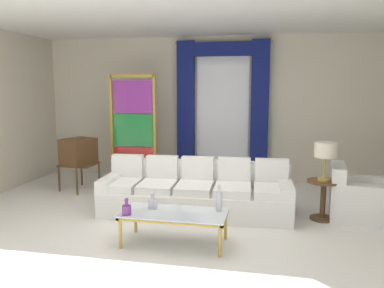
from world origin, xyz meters
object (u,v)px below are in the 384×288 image
(bottle_blue_decanter, at_px, (219,200))
(round_side_table, at_px, (323,196))
(stained_glass_divider, at_px, (133,132))
(couch_white_long, at_px, (196,193))
(table_lamp_brass, at_px, (325,152))
(bottle_crystal_tall, at_px, (127,209))
(vintage_tv, at_px, (78,152))
(peacock_figurine, at_px, (142,179))
(bottle_amber_squat, at_px, (153,203))
(armchair_white, at_px, (354,199))
(coffee_table, at_px, (174,215))

(bottle_blue_decanter, distance_m, round_side_table, 1.83)
(bottle_blue_decanter, bearing_deg, stained_glass_divider, 128.57)
(couch_white_long, distance_m, table_lamp_brass, 2.04)
(bottle_crystal_tall, xyz_separation_m, vintage_tv, (-1.87, 2.35, 0.25))
(vintage_tv, distance_m, stained_glass_divider, 1.13)
(peacock_figurine, height_order, round_side_table, round_side_table)
(bottle_amber_squat, distance_m, peacock_figurine, 2.48)
(stained_glass_divider, bearing_deg, table_lamp_brass, -22.75)
(bottle_blue_decanter, height_order, armchair_white, armchair_white)
(vintage_tv, distance_m, peacock_figurine, 1.30)
(vintage_tv, bearing_deg, bottle_blue_decanter, -33.73)
(couch_white_long, height_order, peacock_figurine, couch_white_long)
(peacock_figurine, distance_m, round_side_table, 3.36)
(bottle_amber_squat, bearing_deg, coffee_table, -16.83)
(peacock_figurine, bearing_deg, coffee_table, -62.30)
(coffee_table, bearing_deg, vintage_tv, 138.42)
(armchair_white, bearing_deg, bottle_crystal_tall, -150.02)
(bottle_amber_squat, xyz_separation_m, table_lamp_brass, (2.25, 1.23, 0.54))
(couch_white_long, bearing_deg, peacock_figurine, 139.21)
(table_lamp_brass, bearing_deg, bottle_crystal_tall, -148.51)
(coffee_table, height_order, bottle_amber_squat, bottle_amber_squat)
(bottle_amber_squat, xyz_separation_m, peacock_figurine, (-0.93, 2.28, -0.27))
(peacock_figurine, distance_m, table_lamp_brass, 3.45)
(bottle_amber_squat, xyz_separation_m, vintage_tv, (-2.11, 2.05, 0.24))
(couch_white_long, distance_m, bottle_amber_squat, 1.24)
(bottle_crystal_tall, relative_size, peacock_figurine, 0.35)
(bottle_crystal_tall, xyz_separation_m, bottle_amber_squat, (0.24, 0.30, 0.01))
(round_side_table, xyz_separation_m, table_lamp_brass, (0.00, 0.00, 0.67))
(bottle_blue_decanter, height_order, vintage_tv, vintage_tv)
(bottle_blue_decanter, height_order, peacock_figurine, bottle_blue_decanter)
(bottle_crystal_tall, bearing_deg, table_lamp_brass, 31.49)
(bottle_amber_squat, distance_m, round_side_table, 2.57)
(bottle_amber_squat, relative_size, stained_glass_divider, 0.10)
(round_side_table, bearing_deg, bottle_amber_squat, -151.34)
(coffee_table, xyz_separation_m, armchair_white, (2.41, 1.51, -0.09))
(vintage_tv, height_order, stained_glass_divider, stained_glass_divider)
(armchair_white, distance_m, round_side_table, 0.52)
(peacock_figurine, bearing_deg, bottle_blue_decanter, -50.99)
(round_side_table, distance_m, table_lamp_brass, 0.67)
(coffee_table, xyz_separation_m, table_lamp_brass, (1.94, 1.33, 0.65))
(coffee_table, height_order, stained_glass_divider, stained_glass_divider)
(couch_white_long, relative_size, round_side_table, 4.97)
(bottle_blue_decanter, height_order, stained_glass_divider, stained_glass_divider)
(peacock_figurine, relative_size, table_lamp_brass, 1.05)
(bottle_amber_squat, height_order, stained_glass_divider, stained_glass_divider)
(bottle_blue_decanter, bearing_deg, armchair_white, 35.46)
(vintage_tv, relative_size, armchair_white, 1.49)
(couch_white_long, distance_m, bottle_blue_decanter, 1.24)
(coffee_table, height_order, round_side_table, round_side_table)
(bottle_blue_decanter, xyz_separation_m, vintage_tv, (-2.96, 1.97, 0.18))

